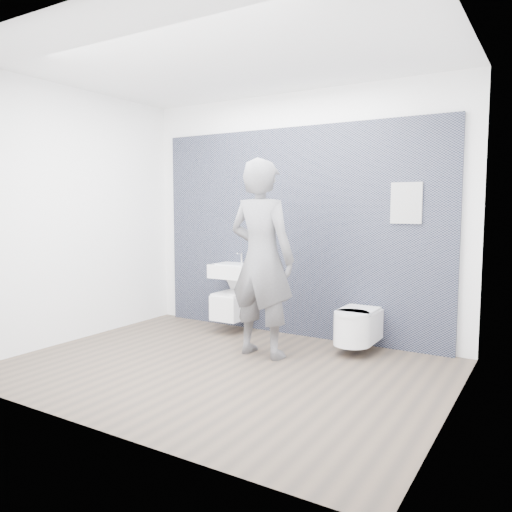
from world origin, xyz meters
The scene contains 8 objects.
ground centered at (0.00, 0.00, 0.00)m, with size 4.00×4.00×0.00m, color brown.
room_shell centered at (0.00, 0.00, 1.74)m, with size 4.00×4.00×4.00m.
tile_wall centered at (0.00, 1.47, 0.00)m, with size 3.60×0.06×2.40m, color black.
washbasin centered at (-0.68, 1.24, 0.74)m, with size 0.54×0.41×0.41m.
toilet_square centered at (-0.68, 1.19, 0.34)m, with size 0.35×0.50×0.62m.
toilet_rounded centered at (0.89, 1.12, 0.28)m, with size 0.37×0.63×0.34m.
info_placard centered at (1.28, 1.43, 0.00)m, with size 0.31×0.03×0.42m, color silver.
visitor centered at (0.10, 0.54, 0.98)m, with size 0.72×0.47×1.97m, color slate.
Camera 1 is at (2.61, -3.70, 1.50)m, focal length 35.00 mm.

